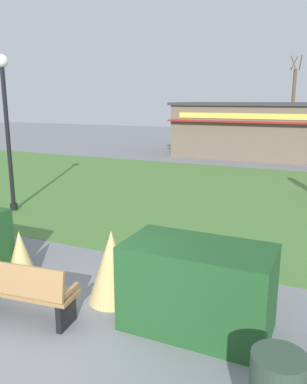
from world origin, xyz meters
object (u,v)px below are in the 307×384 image
park_bench (19,290)px  parked_car_center_slot (285,136)px  food_kiosk (273,130)px  parked_car_west_slot (210,133)px  tree_left_bg (293,102)px  lamppost_mid (6,115)px

park_bench → parked_car_center_slot: size_ratio=0.41×
food_kiosk → park_bench: bearing=-92.4°
park_bench → food_kiosk: food_kiosk is taller
parked_car_west_slot → tree_left_bg: tree_left_bg is taller
lamppost_mid → tree_left_bg: (5.01, 26.49, 0.20)m
park_bench → parked_car_west_slot: 25.97m
park_bench → parked_car_west_slot: (-4.81, 25.52, 0.16)m
park_bench → lamppost_mid: 6.73m
food_kiosk → parked_car_center_slot: (-0.11, 6.62, -0.89)m
lamppost_mid → parked_car_center_slot: (5.17, 21.04, -2.11)m
park_bench → lamppost_mid: bearing=134.9°
lamppost_mid → tree_left_bg: size_ratio=0.66×
lamppost_mid → parked_car_west_slot: lamppost_mid is taller
park_bench → tree_left_bg: 31.07m
parked_car_center_slot → tree_left_bg: size_ratio=0.65×
food_kiosk → parked_car_west_slot: size_ratio=2.51×
food_kiosk → tree_left_bg: 12.15m
parked_car_west_slot → parked_car_center_slot: size_ratio=1.00×
parked_car_west_slot → food_kiosk: bearing=-49.7°
lamppost_mid → food_kiosk: lamppost_mid is taller
parked_car_west_slot → tree_left_bg: size_ratio=0.65×
food_kiosk → parked_car_center_slot: 6.68m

